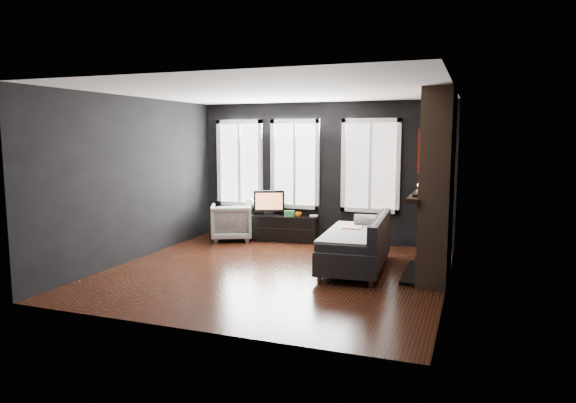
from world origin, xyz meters
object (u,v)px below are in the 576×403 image
(media_console, at_px, (281,228))
(monitor, at_px, (269,201))
(sofa, at_px, (355,242))
(armchair, at_px, (231,220))
(book, at_px, (310,211))
(mug, at_px, (298,214))
(mantel_vase, at_px, (423,184))

(media_console, xyz_separation_m, monitor, (-0.25, -0.02, 0.52))
(sofa, xyz_separation_m, armchair, (-2.81, 1.35, -0.03))
(sofa, xyz_separation_m, book, (-1.30, 1.76, 0.18))
(sofa, bearing_deg, mug, 129.21)
(armchair, height_order, mug, armchair)
(sofa, xyz_separation_m, mantel_vase, (0.95, 0.45, 0.90))
(mug, bearing_deg, armchair, -169.19)
(monitor, height_order, mug, monitor)
(armchair, bearing_deg, book, 169.35)
(armchair, xyz_separation_m, media_console, (0.95, 0.29, -0.15))
(media_console, distance_m, book, 0.67)
(sofa, bearing_deg, mantel_vase, 21.73)
(sofa, bearing_deg, book, 122.93)
(media_console, xyz_separation_m, book, (0.56, 0.12, 0.36))
(monitor, xyz_separation_m, mug, (0.62, -0.01, -0.21))
(sofa, relative_size, media_console, 1.35)
(media_console, height_order, monitor, monitor)
(book, bearing_deg, monitor, -170.00)
(monitor, height_order, mantel_vase, mantel_vase)
(book, height_order, mantel_vase, mantel_vase)
(media_console, height_order, mug, mug)
(media_console, relative_size, mug, 12.15)
(mug, bearing_deg, book, 40.44)
(book, xyz_separation_m, mantel_vase, (2.25, -1.31, 0.71))
(media_console, distance_m, mantel_vase, 3.23)
(sofa, height_order, mug, sofa)
(book, distance_m, mantel_vase, 2.70)
(armchair, relative_size, monitor, 1.29)
(mug, distance_m, mantel_vase, 2.80)
(mantel_vase, bearing_deg, armchair, 166.52)
(monitor, relative_size, mug, 5.13)
(monitor, xyz_separation_m, book, (0.80, 0.14, -0.17))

